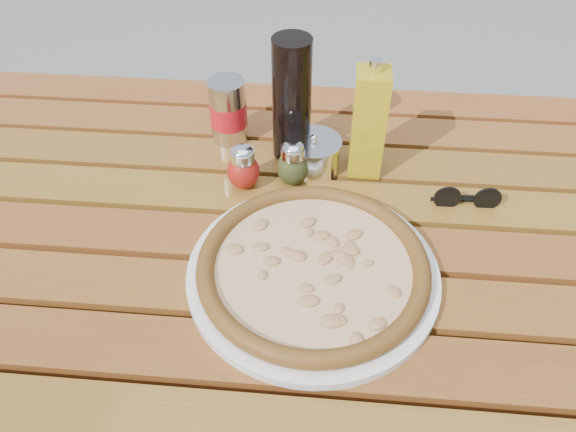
# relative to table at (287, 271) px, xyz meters

# --- Properties ---
(table) EXTENTS (1.40, 0.90, 0.75)m
(table) POSITION_rel_table_xyz_m (0.00, 0.00, 0.00)
(table) COLOR #3A240D
(table) RESTS_ON ground
(plate) EXTENTS (0.42, 0.42, 0.01)m
(plate) POSITION_rel_table_xyz_m (0.04, -0.07, 0.08)
(plate) COLOR white
(plate) RESTS_ON table
(pizza) EXTENTS (0.36, 0.36, 0.03)m
(pizza) POSITION_rel_table_xyz_m (0.04, -0.07, 0.10)
(pizza) COLOR beige
(pizza) RESTS_ON plate
(pepper_shaker) EXTENTS (0.06, 0.06, 0.08)m
(pepper_shaker) POSITION_rel_table_xyz_m (-0.08, 0.12, 0.11)
(pepper_shaker) COLOR #B51F14
(pepper_shaker) RESTS_ON table
(oregano_shaker) EXTENTS (0.06, 0.06, 0.08)m
(oregano_shaker) POSITION_rel_table_xyz_m (-0.00, 0.14, 0.11)
(oregano_shaker) COLOR #3C421A
(oregano_shaker) RESTS_ON table
(dark_bottle) EXTENTS (0.08, 0.08, 0.22)m
(dark_bottle) POSITION_rel_table_xyz_m (-0.01, 0.22, 0.19)
(dark_bottle) COLOR black
(dark_bottle) RESTS_ON table
(soda_can) EXTENTS (0.08, 0.08, 0.12)m
(soda_can) POSITION_rel_table_xyz_m (-0.13, 0.25, 0.13)
(soda_can) COLOR silver
(soda_can) RESTS_ON table
(olive_oil_cruet) EXTENTS (0.06, 0.06, 0.21)m
(olive_oil_cruet) POSITION_rel_table_xyz_m (0.12, 0.18, 0.17)
(olive_oil_cruet) COLOR #AE9412
(olive_oil_cruet) RESTS_ON table
(parmesan_tin) EXTENTS (0.10, 0.10, 0.07)m
(parmesan_tin) POSITION_rel_table_xyz_m (0.03, 0.18, 0.11)
(parmesan_tin) COLOR white
(parmesan_tin) RESTS_ON table
(sunglasses) EXTENTS (0.11, 0.03, 0.04)m
(sunglasses) POSITION_rel_table_xyz_m (0.28, 0.10, 0.09)
(sunglasses) COLOR black
(sunglasses) RESTS_ON table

